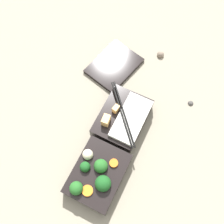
{
  "coord_description": "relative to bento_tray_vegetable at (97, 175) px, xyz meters",
  "views": [
    {
      "loc": [
        -0.19,
        -0.08,
        0.75
      ],
      "look_at": [
        0.09,
        0.05,
        0.05
      ],
      "focal_mm": 42.0,
      "sensor_mm": 36.0,
      "label": 1
    }
  ],
  "objects": [
    {
      "name": "bento_tray_vegetable",
      "position": [
        0.0,
        0.0,
        0.0
      ],
      "size": [
        0.17,
        0.13,
        0.08
      ],
      "color": "black",
      "rests_on": "ground_plane"
    },
    {
      "name": "bento_lid",
      "position": [
        0.35,
        0.12,
        -0.02
      ],
      "size": [
        0.19,
        0.16,
        0.01
      ],
      "primitive_type": "cube",
      "rotation": [
        0.0,
        0.0,
        -0.25
      ],
      "color": "black",
      "rests_on": "ground_plane"
    },
    {
      "name": "ground_plane",
      "position": [
        0.09,
        -0.01,
        -0.03
      ],
      "size": [
        3.0,
        3.0,
        0.0
      ],
      "primitive_type": "plane",
      "color": "gray"
    },
    {
      "name": "pebble_1",
      "position": [
        0.33,
        -0.16,
        -0.03
      ],
      "size": [
        0.02,
        0.02,
        0.02
      ],
      "primitive_type": "sphere",
      "color": "#474442",
      "rests_on": "ground_plane"
    },
    {
      "name": "pebble_0",
      "position": [
        0.46,
        -0.0,
        -0.02
      ],
      "size": [
        0.02,
        0.02,
        0.02
      ],
      "primitive_type": "sphere",
      "color": "#7A6B5B",
      "rests_on": "ground_plane"
    },
    {
      "name": "bento_tray_rice",
      "position": [
        0.18,
        0.01,
        -0.0
      ],
      "size": [
        0.17,
        0.15,
        0.08
      ],
      "color": "black",
      "rests_on": "ground_plane"
    }
  ]
}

